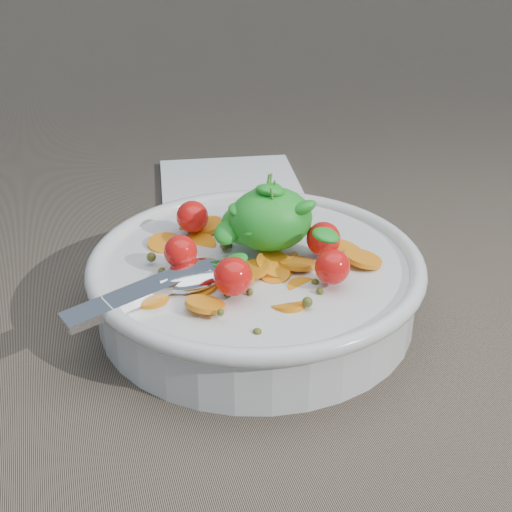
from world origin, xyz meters
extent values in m
plane|color=#746552|center=(0.00, 0.00, 0.00)|extent=(6.00, 6.00, 0.00)
cylinder|color=silver|center=(-0.02, -0.03, 0.02)|extent=(0.25, 0.25, 0.05)
torus|color=silver|center=(-0.02, -0.03, 0.05)|extent=(0.26, 0.26, 0.01)
cylinder|color=silver|center=(-0.02, -0.03, 0.00)|extent=(0.13, 0.13, 0.01)
cylinder|color=brown|center=(-0.02, -0.03, 0.02)|extent=(0.23, 0.23, 0.04)
cylinder|color=orange|center=(-0.04, 0.04, 0.05)|extent=(0.04, 0.04, 0.01)
cylinder|color=orange|center=(-0.01, -0.04, 0.05)|extent=(0.04, 0.03, 0.02)
cylinder|color=orange|center=(-0.10, -0.04, 0.05)|extent=(0.03, 0.03, 0.01)
cylinder|color=orange|center=(-0.01, -0.09, 0.05)|extent=(0.04, 0.04, 0.01)
cylinder|color=orange|center=(-0.07, -0.05, 0.05)|extent=(0.04, 0.04, 0.01)
cylinder|color=orange|center=(0.00, -0.04, 0.05)|extent=(0.04, 0.04, 0.01)
cylinder|color=orange|center=(-0.08, 0.02, 0.05)|extent=(0.04, 0.04, 0.01)
cylinder|color=orange|center=(-0.01, -0.05, 0.05)|extent=(0.03, 0.03, 0.01)
cylinder|color=orange|center=(-0.11, -0.06, 0.05)|extent=(0.04, 0.04, 0.01)
cylinder|color=orange|center=(0.05, -0.03, 0.05)|extent=(0.04, 0.04, 0.02)
cylinder|color=orange|center=(0.00, -0.02, 0.05)|extent=(0.04, 0.04, 0.02)
cylinder|color=orange|center=(-0.02, 0.02, 0.05)|extent=(0.03, 0.03, 0.01)
cylinder|color=orange|center=(0.06, -0.05, 0.05)|extent=(0.03, 0.03, 0.01)
cylinder|color=orange|center=(-0.03, -0.05, 0.05)|extent=(0.03, 0.03, 0.01)
cylinder|color=orange|center=(0.02, 0.01, 0.04)|extent=(0.04, 0.04, 0.01)
cylinder|color=orange|center=(-0.06, 0.02, 0.05)|extent=(0.05, 0.05, 0.01)
cylinder|color=orange|center=(0.01, -0.04, 0.05)|extent=(0.04, 0.04, 0.01)
cylinder|color=orange|center=(0.01, -0.07, 0.05)|extent=(0.03, 0.03, 0.01)
cylinder|color=orange|center=(-0.02, 0.04, 0.05)|extent=(0.04, 0.03, 0.01)
cylinder|color=orange|center=(-0.04, -0.05, 0.05)|extent=(0.04, 0.04, 0.01)
cylinder|color=orange|center=(-0.07, -0.08, 0.05)|extent=(0.03, 0.03, 0.01)
sphere|color=#494D19|center=(-0.08, -0.04, 0.06)|extent=(0.01, 0.01, 0.01)
sphere|color=#494D19|center=(0.01, -0.07, 0.05)|extent=(0.01, 0.01, 0.01)
sphere|color=#494D19|center=(-0.04, -0.07, 0.05)|extent=(0.01, 0.01, 0.01)
sphere|color=#494D19|center=(-0.06, 0.04, 0.05)|extent=(0.01, 0.01, 0.01)
sphere|color=#494D19|center=(-0.09, -0.02, 0.05)|extent=(0.01, 0.01, 0.01)
sphere|color=#494D19|center=(-0.01, 0.06, 0.05)|extent=(0.01, 0.01, 0.01)
sphere|color=#494D19|center=(-0.10, -0.01, 0.06)|extent=(0.01, 0.01, 0.01)
sphere|color=#494D19|center=(-0.07, -0.10, 0.06)|extent=(0.01, 0.01, 0.01)
sphere|color=#494D19|center=(0.01, -0.08, 0.05)|extent=(0.01, 0.01, 0.01)
sphere|color=#494D19|center=(0.06, -0.06, 0.05)|extent=(0.01, 0.01, 0.01)
sphere|color=#494D19|center=(0.03, 0.02, 0.05)|extent=(0.01, 0.01, 0.01)
sphere|color=#494D19|center=(-0.04, 0.00, 0.05)|extent=(0.01, 0.01, 0.01)
sphere|color=#494D19|center=(-0.06, 0.05, 0.05)|extent=(0.01, 0.01, 0.01)
sphere|color=#494D19|center=(0.00, -0.10, 0.05)|extent=(0.01, 0.01, 0.01)
sphere|color=#494D19|center=(-0.05, -0.07, 0.05)|extent=(0.01, 0.01, 0.01)
sphere|color=#494D19|center=(-0.05, -0.12, 0.05)|extent=(0.01, 0.01, 0.01)
sphere|color=#494D19|center=(-0.03, 0.00, 0.05)|extent=(0.01, 0.01, 0.01)
sphere|color=#494D19|center=(0.02, -0.07, 0.05)|extent=(0.01, 0.01, 0.01)
sphere|color=#494D19|center=(-0.05, 0.03, 0.05)|extent=(0.01, 0.01, 0.01)
sphere|color=red|center=(0.03, -0.04, 0.07)|extent=(0.03, 0.03, 0.03)
sphere|color=red|center=(0.01, 0.02, 0.07)|extent=(0.03, 0.03, 0.03)
sphere|color=red|center=(-0.06, 0.03, 0.07)|extent=(0.03, 0.03, 0.03)
sphere|color=red|center=(-0.08, -0.02, 0.06)|extent=(0.03, 0.03, 0.03)
sphere|color=red|center=(-0.05, -0.07, 0.07)|extent=(0.03, 0.03, 0.03)
sphere|color=red|center=(0.02, -0.08, 0.07)|extent=(0.03, 0.03, 0.03)
ellipsoid|color=green|center=(0.00, -0.02, 0.08)|extent=(0.07, 0.06, 0.05)
ellipsoid|color=green|center=(-0.02, -0.01, 0.07)|extent=(0.04, 0.04, 0.03)
ellipsoid|color=green|center=(-0.01, -0.02, 0.10)|extent=(0.03, 0.03, 0.02)
ellipsoid|color=green|center=(-0.03, -0.01, 0.09)|extent=(0.02, 0.02, 0.01)
ellipsoid|color=green|center=(-0.01, -0.01, 0.09)|extent=(0.03, 0.03, 0.02)
ellipsoid|color=green|center=(-0.01, -0.02, 0.10)|extent=(0.02, 0.02, 0.01)
ellipsoid|color=green|center=(-0.01, -0.03, 0.09)|extent=(0.02, 0.02, 0.01)
ellipsoid|color=green|center=(-0.01, -0.02, 0.08)|extent=(0.02, 0.02, 0.01)
ellipsoid|color=green|center=(0.00, -0.02, 0.09)|extent=(0.02, 0.03, 0.02)
ellipsoid|color=green|center=(0.02, -0.03, 0.09)|extent=(0.03, 0.03, 0.02)
ellipsoid|color=green|center=(-0.01, -0.02, 0.10)|extent=(0.03, 0.03, 0.02)
ellipsoid|color=green|center=(-0.01, -0.01, 0.10)|extent=(0.03, 0.03, 0.01)
ellipsoid|color=green|center=(-0.02, -0.03, 0.08)|extent=(0.02, 0.02, 0.01)
ellipsoid|color=green|center=(0.00, -0.01, 0.09)|extent=(0.03, 0.03, 0.02)
ellipsoid|color=green|center=(0.00, -0.02, 0.10)|extent=(0.03, 0.03, 0.02)
ellipsoid|color=green|center=(-0.01, -0.02, 0.09)|extent=(0.02, 0.02, 0.02)
ellipsoid|color=green|center=(-0.01, -0.01, 0.08)|extent=(0.03, 0.03, 0.01)
ellipsoid|color=green|center=(0.02, -0.06, 0.08)|extent=(0.02, 0.03, 0.01)
ellipsoid|color=green|center=(-0.04, -0.05, 0.07)|extent=(0.03, 0.03, 0.02)
ellipsoid|color=green|center=(-0.04, -0.02, 0.07)|extent=(0.03, 0.03, 0.02)
cylinder|color=#4C8C33|center=(0.00, -0.01, 0.09)|extent=(0.00, 0.01, 0.04)
cylinder|color=#4C8C33|center=(0.00, -0.03, 0.09)|extent=(0.01, 0.01, 0.04)
cylinder|color=#4C8C33|center=(-0.01, 0.00, 0.09)|extent=(0.01, 0.01, 0.04)
cylinder|color=#4C8C33|center=(0.00, -0.01, 0.09)|extent=(0.01, 0.01, 0.04)
ellipsoid|color=silver|center=(-0.07, -0.04, 0.05)|extent=(0.07, 0.06, 0.02)
cube|color=silver|center=(-0.12, -0.06, 0.05)|extent=(0.11, 0.05, 0.02)
cylinder|color=silver|center=(-0.09, -0.05, 0.06)|extent=(0.02, 0.02, 0.01)
cube|color=white|center=(0.03, 0.25, 0.00)|extent=(0.17, 0.16, 0.01)
camera|label=1|loc=(-0.15, -0.50, 0.32)|focal=50.00mm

